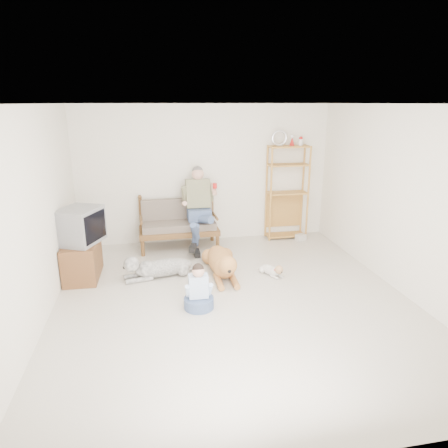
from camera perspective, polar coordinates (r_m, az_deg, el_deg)
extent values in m
plane|color=beige|center=(5.82, 1.40, -10.85)|extent=(5.50, 5.50, 0.00)
plane|color=white|center=(5.15, 1.62, 16.80)|extent=(5.50, 5.50, 0.00)
plane|color=silver|center=(7.97, -2.69, 7.10)|extent=(5.00, 0.00, 5.00)
plane|color=silver|center=(2.87, 13.38, -11.92)|extent=(5.00, 0.00, 5.00)
plane|color=silver|center=(5.40, -25.43, 0.64)|extent=(0.00, 5.50, 5.50)
plane|color=silver|center=(6.33, 24.25, 3.00)|extent=(0.00, 5.50, 5.50)
cube|color=brown|center=(7.73, -6.46, -0.95)|extent=(1.51, 0.72, 0.10)
cube|color=#736558|center=(7.70, -6.49, -0.14)|extent=(1.39, 0.62, 0.13)
cube|color=#736558|center=(7.86, -6.68, 2.00)|extent=(1.38, 0.14, 0.45)
cylinder|color=brown|center=(7.87, -6.76, 3.52)|extent=(1.40, 0.07, 0.05)
cylinder|color=brown|center=(7.50, -11.57, -3.39)|extent=(0.07, 0.07, 0.30)
cylinder|color=brown|center=(7.97, -11.68, 0.28)|extent=(0.07, 0.07, 0.95)
cylinder|color=brown|center=(7.59, -0.95, -2.78)|extent=(0.07, 0.07, 0.30)
cylinder|color=brown|center=(8.05, -1.69, 0.82)|extent=(0.07, 0.07, 0.95)
cube|color=#4B648A|center=(7.62, -3.60, 1.45)|extent=(0.43, 0.41, 0.22)
cube|color=#7E7D58|center=(7.64, -3.75, 4.40)|extent=(0.45, 0.31, 0.57)
sphere|color=tan|center=(7.53, -3.78, 7.15)|extent=(0.23, 0.23, 0.23)
sphere|color=#5B5551|center=(7.55, -3.80, 7.50)|extent=(0.20, 0.20, 0.20)
cylinder|color=red|center=(7.41, -1.30, 5.49)|extent=(0.08, 0.08, 0.10)
cube|color=#C7873E|center=(8.10, 9.31, 10.87)|extent=(0.81, 0.33, 0.03)
torus|color=silver|center=(8.02, 7.91, 12.06)|extent=(0.32, 0.05, 0.32)
cone|color=red|center=(8.11, 9.70, 11.54)|extent=(0.11, 0.11, 0.17)
cylinder|color=#C7873E|center=(7.98, 6.70, 4.10)|extent=(0.04, 0.04, 1.90)
cylinder|color=#C7873E|center=(8.27, 6.07, 4.57)|extent=(0.04, 0.04, 1.90)
cylinder|color=#C7873E|center=(8.25, 11.94, 4.26)|extent=(0.04, 0.04, 1.90)
cylinder|color=#C7873E|center=(8.53, 11.15, 4.72)|extent=(0.04, 0.04, 1.90)
cube|color=white|center=(8.35, 10.90, -1.87)|extent=(0.23, 0.19, 0.12)
cube|color=brown|center=(6.81, -19.56, -4.84)|extent=(0.52, 0.91, 0.60)
cube|color=brown|center=(6.65, -21.87, -5.61)|extent=(0.03, 0.40, 0.50)
cube|color=brown|center=(7.05, -21.24, -4.26)|extent=(0.03, 0.40, 0.50)
cube|color=slate|center=(6.61, -19.90, -0.21)|extent=(0.76, 0.83, 0.56)
cube|color=black|center=(6.47, -17.92, -0.38)|extent=(0.25, 0.52, 0.44)
cube|color=white|center=(8.13, -11.32, -0.65)|extent=(0.12, 0.02, 0.08)
ellipsoid|color=#CD8447|center=(6.70, -0.49, -5.26)|extent=(0.42, 1.15, 0.36)
sphere|color=#CD8447|center=(6.37, 0.05, -6.22)|extent=(0.36, 0.36, 0.36)
sphere|color=#CD8447|center=(6.05, 0.55, -5.91)|extent=(0.29, 0.29, 0.29)
ellipsoid|color=#CD8447|center=(5.95, 0.78, -6.64)|extent=(0.13, 0.20, 0.11)
cylinder|color=#CD8447|center=(7.26, -1.27, -4.36)|extent=(0.21, 0.45, 0.06)
ellipsoid|color=#CD8447|center=(6.06, -0.44, -5.87)|extent=(0.06, 0.09, 0.14)
ellipsoid|color=#CD8447|center=(6.10, 1.42, -5.74)|extent=(0.06, 0.09, 0.14)
ellipsoid|color=white|center=(6.59, -8.55, -6.20)|extent=(0.99, 0.51, 0.28)
sphere|color=white|center=(6.53, -10.98, -6.38)|extent=(0.28, 0.28, 0.28)
sphere|color=white|center=(6.45, -13.10, -5.65)|extent=(0.24, 0.24, 0.24)
ellipsoid|color=white|center=(6.44, -14.05, -5.97)|extent=(0.19, 0.14, 0.09)
cylinder|color=white|center=(6.74, -4.61, -6.30)|extent=(0.34, 0.24, 0.05)
ellipsoid|color=white|center=(6.53, -13.02, -5.35)|extent=(0.09, 0.07, 0.12)
ellipsoid|color=white|center=(6.37, -12.75, -5.90)|extent=(0.09, 0.07, 0.12)
ellipsoid|color=silver|center=(6.65, 6.53, -6.52)|extent=(0.32, 0.42, 0.15)
sphere|color=silver|center=(6.57, 7.23, -6.76)|extent=(0.15, 0.15, 0.15)
sphere|color=tan|center=(6.48, 7.84, -6.49)|extent=(0.14, 0.14, 0.14)
ellipsoid|color=tan|center=(6.45, 8.22, -6.77)|extent=(0.10, 0.11, 0.05)
cylinder|color=silver|center=(6.80, 5.40, -6.37)|extent=(0.13, 0.12, 0.02)
cone|color=tan|center=(6.44, 7.46, -6.22)|extent=(0.04, 0.04, 0.05)
cone|color=tan|center=(6.51, 8.07, -6.01)|extent=(0.04, 0.04, 0.05)
torus|color=red|center=(6.50, 7.72, -6.52)|extent=(0.13, 0.13, 0.02)
cylinder|color=#4B648A|center=(5.61, -3.61, -11.16)|extent=(0.41, 0.41, 0.15)
cube|color=silver|center=(5.51, -3.68, -8.84)|extent=(0.27, 0.17, 0.32)
sphere|color=tan|center=(5.40, -3.70, -6.77)|extent=(0.17, 0.17, 0.17)
sphere|color=black|center=(5.40, -3.72, -6.46)|extent=(0.16, 0.16, 0.16)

